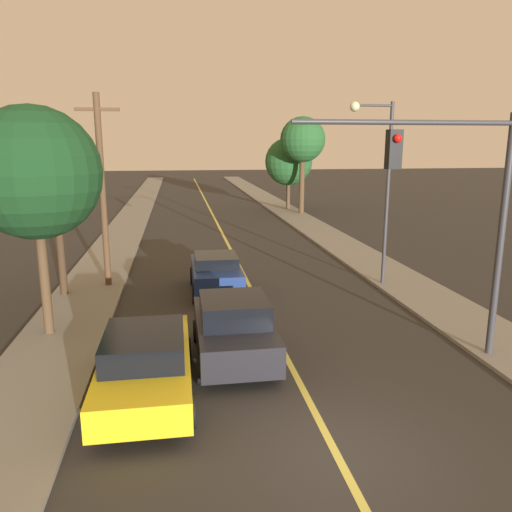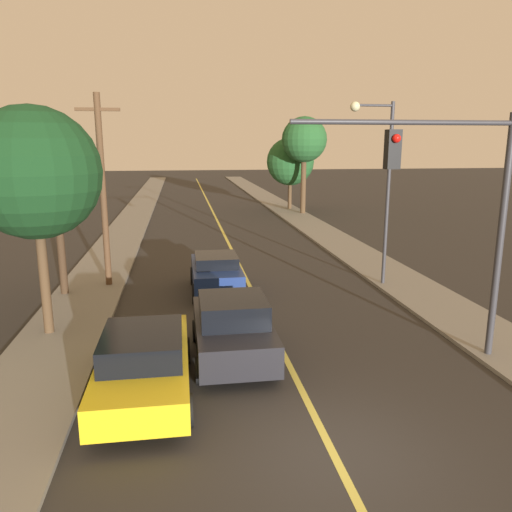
{
  "view_description": "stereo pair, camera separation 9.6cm",
  "coord_description": "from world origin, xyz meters",
  "px_view_note": "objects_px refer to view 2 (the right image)",
  "views": [
    {
      "loc": [
        -2.69,
        -7.64,
        5.52
      ],
      "look_at": [
        0.0,
        9.51,
        1.6
      ],
      "focal_mm": 35.0,
      "sensor_mm": 36.0,
      "label": 1
    },
    {
      "loc": [
        -2.6,
        -7.66,
        5.52
      ],
      "look_at": [
        0.0,
        9.51,
        1.6
      ],
      "focal_mm": 35.0,
      "sensor_mm": 36.0,
      "label": 2
    }
  ],
  "objects_px": {
    "tree_left_near": "(34,173)",
    "tree_right_near": "(304,140)",
    "car_near_lane_second": "(216,272)",
    "streetlamp_right": "(379,170)",
    "traffic_signal_mast": "(456,194)",
    "tree_left_far": "(53,161)",
    "car_near_lane_front": "(233,328)",
    "tree_right_far": "(290,162)",
    "car_outer_lane_front": "(144,361)",
    "utility_pole_left": "(103,188)"
  },
  "relations": [
    {
      "from": "tree_left_near",
      "to": "tree_right_near",
      "type": "distance_m",
      "value": 27.53
    },
    {
      "from": "car_near_lane_second",
      "to": "streetlamp_right",
      "type": "bearing_deg",
      "value": -0.19
    },
    {
      "from": "traffic_signal_mast",
      "to": "tree_left_far",
      "type": "height_order",
      "value": "tree_left_far"
    },
    {
      "from": "tree_left_near",
      "to": "streetlamp_right",
      "type": "bearing_deg",
      "value": 17.44
    },
    {
      "from": "car_near_lane_front",
      "to": "car_near_lane_second",
      "type": "xyz_separation_m",
      "value": [
        0.0,
        5.98,
        -0.05
      ]
    },
    {
      "from": "tree_right_near",
      "to": "tree_right_far",
      "type": "bearing_deg",
      "value": 98.4
    },
    {
      "from": "streetlamp_right",
      "to": "tree_left_near",
      "type": "height_order",
      "value": "streetlamp_right"
    },
    {
      "from": "car_near_lane_front",
      "to": "car_near_lane_second",
      "type": "relative_size",
      "value": 1.05
    },
    {
      "from": "streetlamp_right",
      "to": "tree_right_near",
      "type": "distance_m",
      "value": 20.52
    },
    {
      "from": "car_near_lane_front",
      "to": "car_outer_lane_front",
      "type": "height_order",
      "value": "car_near_lane_front"
    },
    {
      "from": "streetlamp_right",
      "to": "tree_right_near",
      "type": "height_order",
      "value": "tree_right_near"
    },
    {
      "from": "streetlamp_right",
      "to": "tree_left_far",
      "type": "xyz_separation_m",
      "value": [
        -11.8,
        0.42,
        0.37
      ]
    },
    {
      "from": "utility_pole_left",
      "to": "tree_right_far",
      "type": "relative_size",
      "value": 1.22
    },
    {
      "from": "car_near_lane_second",
      "to": "tree_right_far",
      "type": "xyz_separation_m",
      "value": [
        7.93,
        23.28,
        3.24
      ]
    },
    {
      "from": "traffic_signal_mast",
      "to": "tree_right_far",
      "type": "bearing_deg",
      "value": 85.13
    },
    {
      "from": "tree_left_near",
      "to": "tree_right_far",
      "type": "xyz_separation_m",
      "value": [
        13.1,
        26.87,
        -0.69
      ]
    },
    {
      "from": "car_near_lane_second",
      "to": "tree_left_near",
      "type": "xyz_separation_m",
      "value": [
        -5.17,
        -3.6,
        3.93
      ]
    },
    {
      "from": "car_outer_lane_front",
      "to": "tree_right_far",
      "type": "height_order",
      "value": "tree_right_far"
    },
    {
      "from": "car_near_lane_second",
      "to": "tree_left_near",
      "type": "bearing_deg",
      "value": -145.16
    },
    {
      "from": "tree_left_far",
      "to": "streetlamp_right",
      "type": "bearing_deg",
      "value": -2.04
    },
    {
      "from": "tree_left_near",
      "to": "tree_right_near",
      "type": "xyz_separation_m",
      "value": [
        13.54,
        23.95,
        1.04
      ]
    },
    {
      "from": "car_outer_lane_front",
      "to": "tree_right_near",
      "type": "height_order",
      "value": "tree_right_near"
    },
    {
      "from": "traffic_signal_mast",
      "to": "tree_left_near",
      "type": "distance_m",
      "value": 11.05
    },
    {
      "from": "streetlamp_right",
      "to": "tree_left_far",
      "type": "distance_m",
      "value": 11.81
    },
    {
      "from": "traffic_signal_mast",
      "to": "tree_left_far",
      "type": "bearing_deg",
      "value": 146.15
    },
    {
      "from": "car_near_lane_second",
      "to": "utility_pole_left",
      "type": "height_order",
      "value": "utility_pole_left"
    },
    {
      "from": "car_outer_lane_front",
      "to": "tree_left_far",
      "type": "xyz_separation_m",
      "value": [
        -3.43,
        7.98,
        4.15
      ]
    },
    {
      "from": "car_near_lane_front",
      "to": "tree_left_far",
      "type": "distance_m",
      "value": 9.41
    },
    {
      "from": "car_outer_lane_front",
      "to": "utility_pole_left",
      "type": "relative_size",
      "value": 0.67
    },
    {
      "from": "car_near_lane_second",
      "to": "traffic_signal_mast",
      "type": "height_order",
      "value": "traffic_signal_mast"
    },
    {
      "from": "car_near_lane_second",
      "to": "car_outer_lane_front",
      "type": "bearing_deg",
      "value": -105.86
    },
    {
      "from": "streetlamp_right",
      "to": "tree_right_near",
      "type": "bearing_deg",
      "value": 83.99
    },
    {
      "from": "tree_left_far",
      "to": "tree_right_far",
      "type": "height_order",
      "value": "tree_left_far"
    },
    {
      "from": "utility_pole_left",
      "to": "car_outer_lane_front",
      "type": "bearing_deg",
      "value": -77.63
    },
    {
      "from": "car_outer_lane_front",
      "to": "traffic_signal_mast",
      "type": "bearing_deg",
      "value": 4.89
    },
    {
      "from": "car_near_lane_front",
      "to": "car_outer_lane_front",
      "type": "bearing_deg",
      "value": -143.4
    },
    {
      "from": "utility_pole_left",
      "to": "tree_right_far",
      "type": "distance_m",
      "value": 24.97
    },
    {
      "from": "car_near_lane_front",
      "to": "streetlamp_right",
      "type": "relative_size",
      "value": 0.59
    },
    {
      "from": "tree_right_far",
      "to": "car_near_lane_second",
      "type": "bearing_deg",
      "value": -108.82
    },
    {
      "from": "streetlamp_right",
      "to": "tree_right_far",
      "type": "distance_m",
      "value": 23.36
    },
    {
      "from": "car_outer_lane_front",
      "to": "streetlamp_right",
      "type": "distance_m",
      "value": 11.9
    },
    {
      "from": "tree_right_near",
      "to": "traffic_signal_mast",
      "type": "bearing_deg",
      "value": -96.29
    },
    {
      "from": "tree_left_near",
      "to": "tree_right_near",
      "type": "height_order",
      "value": "tree_right_near"
    },
    {
      "from": "car_outer_lane_front",
      "to": "streetlamp_right",
      "type": "bearing_deg",
      "value": 42.06
    },
    {
      "from": "car_outer_lane_front",
      "to": "traffic_signal_mast",
      "type": "height_order",
      "value": "traffic_signal_mast"
    },
    {
      "from": "car_outer_lane_front",
      "to": "tree_left_far",
      "type": "height_order",
      "value": "tree_left_far"
    },
    {
      "from": "car_near_lane_second",
      "to": "streetlamp_right",
      "type": "xyz_separation_m",
      "value": [
        6.22,
        -0.02,
        3.76
      ]
    },
    {
      "from": "car_near_lane_second",
      "to": "tree_right_far",
      "type": "distance_m",
      "value": 24.8
    },
    {
      "from": "traffic_signal_mast",
      "to": "utility_pole_left",
      "type": "distance_m",
      "value": 12.63
    },
    {
      "from": "tree_right_near",
      "to": "car_near_lane_front",
      "type": "bearing_deg",
      "value": -107.62
    }
  ]
}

